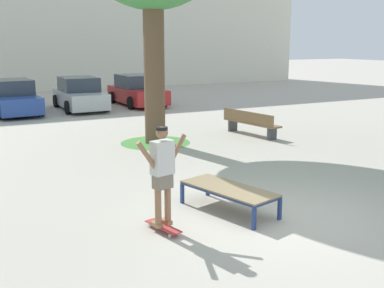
{
  "coord_description": "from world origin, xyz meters",
  "views": [
    {
      "loc": [
        -5.21,
        -6.48,
        3.12
      ],
      "look_at": [
        -0.74,
        2.22,
        1.0
      ],
      "focal_mm": 44.32,
      "sensor_mm": 36.0,
      "label": 1
    }
  ],
  "objects_px": {
    "car_red": "(137,91)",
    "skate_box": "(229,190)",
    "skateboard": "(163,227)",
    "skater": "(162,170)",
    "park_bench": "(250,122)",
    "car_silver": "(80,95)",
    "car_blue": "(13,98)"
  },
  "relations": [
    {
      "from": "car_red",
      "to": "park_bench",
      "type": "height_order",
      "value": "car_red"
    },
    {
      "from": "skateboard",
      "to": "skate_box",
      "type": "bearing_deg",
      "value": 12.5
    },
    {
      "from": "skate_box",
      "to": "car_red",
      "type": "relative_size",
      "value": 0.48
    },
    {
      "from": "skate_box",
      "to": "skateboard",
      "type": "bearing_deg",
      "value": -167.5
    },
    {
      "from": "skateboard",
      "to": "car_silver",
      "type": "distance_m",
      "value": 15.38
    },
    {
      "from": "skate_box",
      "to": "car_silver",
      "type": "height_order",
      "value": "car_silver"
    },
    {
      "from": "skate_box",
      "to": "car_blue",
      "type": "distance_m",
      "value": 14.9
    },
    {
      "from": "skate_box",
      "to": "skateboard",
      "type": "xyz_separation_m",
      "value": [
        -1.48,
        -0.33,
        -0.34
      ]
    },
    {
      "from": "car_blue",
      "to": "car_silver",
      "type": "relative_size",
      "value": 1.02
    },
    {
      "from": "skate_box",
      "to": "skater",
      "type": "height_order",
      "value": "skater"
    },
    {
      "from": "skateboard",
      "to": "car_silver",
      "type": "xyz_separation_m",
      "value": [
        2.44,
        15.18,
        0.61
      ]
    },
    {
      "from": "skateboard",
      "to": "car_red",
      "type": "distance_m",
      "value": 16.34
    },
    {
      "from": "skater",
      "to": "park_bench",
      "type": "bearing_deg",
      "value": 46.28
    },
    {
      "from": "car_blue",
      "to": "park_bench",
      "type": "relative_size",
      "value": 1.76
    },
    {
      "from": "park_bench",
      "to": "skate_box",
      "type": "bearing_deg",
      "value": -127.18
    },
    {
      "from": "skateboard",
      "to": "car_red",
      "type": "height_order",
      "value": "car_red"
    },
    {
      "from": "car_blue",
      "to": "car_silver",
      "type": "bearing_deg",
      "value": 1.66
    },
    {
      "from": "skateboard",
      "to": "car_silver",
      "type": "bearing_deg",
      "value": 80.86
    },
    {
      "from": "car_red",
      "to": "skate_box",
      "type": "bearing_deg",
      "value": -104.49
    },
    {
      "from": "skate_box",
      "to": "skater",
      "type": "distance_m",
      "value": 1.66
    },
    {
      "from": "car_silver",
      "to": "park_bench",
      "type": "relative_size",
      "value": 1.73
    },
    {
      "from": "skater",
      "to": "car_red",
      "type": "xyz_separation_m",
      "value": [
        5.38,
        15.41,
        -0.38
      ]
    },
    {
      "from": "park_bench",
      "to": "car_silver",
      "type": "bearing_deg",
      "value": 111.64
    },
    {
      "from": "car_blue",
      "to": "car_red",
      "type": "height_order",
      "value": "same"
    },
    {
      "from": "car_blue",
      "to": "skateboard",
      "type": "bearing_deg",
      "value": -88.1
    },
    {
      "from": "car_blue",
      "to": "car_red",
      "type": "xyz_separation_m",
      "value": [
        5.88,
        0.32,
        0.0
      ]
    },
    {
      "from": "skater",
      "to": "park_bench",
      "type": "height_order",
      "value": "skater"
    },
    {
      "from": "car_blue",
      "to": "park_bench",
      "type": "bearing_deg",
      "value": -53.73
    },
    {
      "from": "car_blue",
      "to": "car_silver",
      "type": "xyz_separation_m",
      "value": [
        2.94,
        0.09,
        0.0
      ]
    },
    {
      "from": "car_red",
      "to": "car_silver",
      "type": "bearing_deg",
      "value": -175.39
    },
    {
      "from": "car_red",
      "to": "park_bench",
      "type": "relative_size",
      "value": 1.74
    },
    {
      "from": "skater",
      "to": "car_blue",
      "type": "xyz_separation_m",
      "value": [
        -0.5,
        15.09,
        -0.38
      ]
    }
  ]
}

